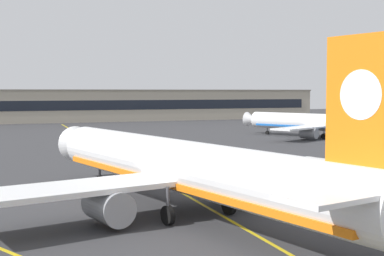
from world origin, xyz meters
name	(u,v)px	position (x,y,z in m)	size (l,w,h in m)	color
ground_plane	(289,246)	(0.00, 0.00, 0.00)	(400.00, 400.00, 0.00)	#353538
taxiway_centreline	(146,172)	(0.00, 30.00, 0.00)	(0.30, 180.00, 0.01)	yellow
airliner_foreground	(185,168)	(-2.95, 9.46, 3.37)	(32.25, 41.03, 11.65)	white
airliner_background	(322,123)	(43.39, 59.21, 2.88)	(26.33, 32.92, 9.97)	white
terminal_building	(51,106)	(0.99, 131.72, 4.72)	(167.87, 12.40, 9.42)	#B2A893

